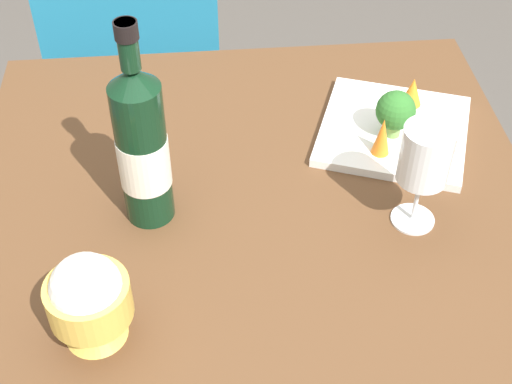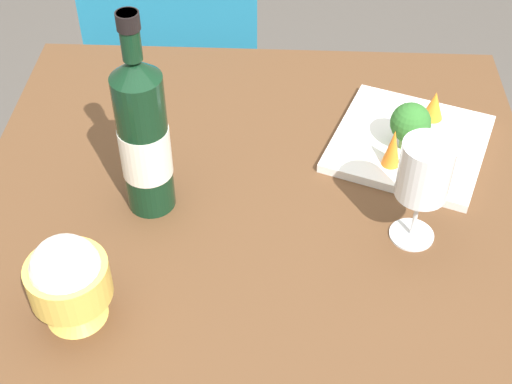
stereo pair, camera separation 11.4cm
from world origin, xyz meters
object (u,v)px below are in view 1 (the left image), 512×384
Objects in this scene: wine_glass at (425,157)px; serving_plate at (394,131)px; wine_bottle at (142,145)px; chair_near_window at (135,71)px; carrot_garnish_right at (412,91)px; broccoli_floret at (396,111)px; rice_bowl at (89,299)px; carrot_garnish_left at (382,136)px.

serving_plate is (0.21, -0.02, -0.12)m from wine_glass.
wine_glass is at bearing -97.99° from wine_bottle.
chair_near_window is 4.75× the size of wine_glass.
wine_bottle is 6.27× the size of carrot_garnish_right.
broccoli_floret is 0.10m from carrot_garnish_right.
carrot_garnish_right is (0.08, -0.05, -0.02)m from broccoli_floret.
serving_plate is at bearing -69.90° from wine_bottle.
serving_plate is 5.94× the size of carrot_garnish_right.
carrot_garnish_right is at bearing -48.87° from chair_near_window.
serving_plate is 0.06m from broccoli_floret.
chair_near_window is 0.80m from wine_bottle.
wine_bottle is at bearing -16.89° from rice_bowl.
serving_plate is at bearing -4.93° from wine_glass.
rice_bowl reaches higher than chair_near_window.
chair_near_window reaches higher than serving_plate.
wine_bottle is 0.40m from carrot_garnish_left.
wine_bottle is 0.53m from carrot_garnish_right.
wine_bottle is 0.41m from wine_glass.
wine_glass is 0.51m from rice_bowl.
wine_glass is at bearing 175.07° from serving_plate.
wine_glass is 0.30m from carrot_garnish_right.
carrot_garnish_left is 0.16m from carrot_garnish_right.
chair_near_window is 0.78m from carrot_garnish_right.
wine_bottle is 0.47m from serving_plate.
serving_plate is at bearing 145.30° from carrot_garnish_right.
carrot_garnish_right is at bearing -33.18° from carrot_garnish_left.
wine_glass is at bearing 177.12° from broccoli_floret.
serving_plate is at bearing -52.15° from rice_bowl.
broccoli_floret is at bearing -53.10° from rice_bowl.
wine_glass is 0.24m from serving_plate.
wine_bottle is 1.90× the size of wine_glass.
serving_plate is at bearing -23.97° from broccoli_floret.
wine_bottle is 3.95× the size of broccoli_floret.
rice_bowl reaches higher than carrot_garnish_right.
rice_bowl is 0.55m from carrot_garnish_left.
carrot_garnish_right is (0.45, -0.54, -0.03)m from rice_bowl.
wine_bottle reaches higher than rice_bowl.
carrot_garnish_right is (0.13, -0.08, -0.01)m from carrot_garnish_left.
chair_near_window is 0.97m from wine_glass.
broccoli_floret is (0.14, -0.42, -0.07)m from wine_bottle.
wine_glass is at bearing 167.14° from carrot_garnish_right.
chair_near_window reaches higher than carrot_garnish_right.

